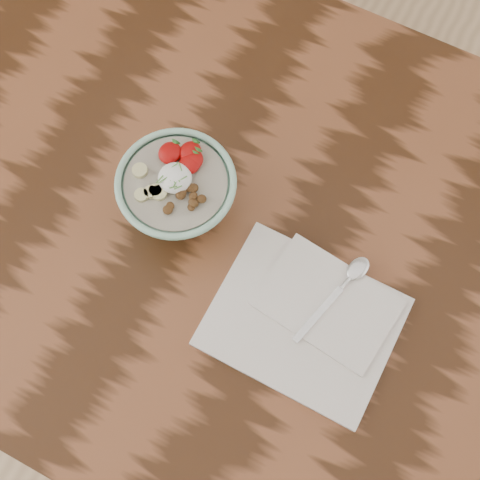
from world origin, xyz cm
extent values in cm
cube|color=#361D0D|center=(0.00, 0.00, 73.00)|extent=(160.00, 90.00, 4.00)
cylinder|color=#4C2D19|center=(-72.00, 37.00, 35.50)|extent=(7.00, 7.00, 71.00)
cylinder|color=#95C9B0|center=(0.53, -2.41, 75.55)|extent=(7.64, 7.64, 1.09)
torus|color=#95C9B0|center=(0.53, -2.41, 84.46)|extent=(17.37, 17.37, 1.00)
cylinder|color=#A59D89|center=(0.53, -2.41, 83.91)|extent=(14.73, 14.73, 0.91)
ellipsoid|color=white|center=(0.38, -2.17, 85.29)|extent=(4.80, 4.80, 2.64)
ellipsoid|color=#980707|center=(-2.19, 0.96, 85.26)|extent=(3.26, 3.59, 1.79)
cone|color=#286623|center=(-2.19, 2.43, 85.56)|extent=(1.40, 1.03, 1.52)
ellipsoid|color=#980707|center=(1.19, 1.46, 85.20)|extent=(3.03, 3.33, 1.67)
cone|color=#286623|center=(1.19, 2.82, 85.50)|extent=(1.40, 1.03, 1.52)
ellipsoid|color=#980707|center=(1.14, 0.78, 85.21)|extent=(3.08, 3.39, 1.70)
cone|color=#286623|center=(1.14, 2.17, 85.51)|extent=(1.40, 1.03, 1.52)
ellipsoid|color=#980707|center=(0.28, 2.47, 85.22)|extent=(3.10, 3.41, 1.70)
cone|color=#286623|center=(0.28, 3.86, 85.52)|extent=(1.40, 1.03, 1.52)
cylinder|color=#CBC485|center=(-2.66, -6.43, 84.76)|extent=(1.98, 1.98, 0.70)
cylinder|color=#CBC485|center=(-1.24, -4.90, 84.76)|extent=(1.88, 1.88, 0.70)
cylinder|color=#CBC485|center=(-0.60, -4.97, 84.76)|extent=(2.21, 2.21, 0.70)
cylinder|color=#CBC485|center=(-4.77, -3.23, 84.76)|extent=(2.22, 2.22, 0.70)
cylinder|color=#CBC485|center=(-1.77, -5.44, 84.76)|extent=(1.85, 1.85, 0.70)
ellipsoid|color=brown|center=(3.31, -2.14, 84.85)|extent=(1.97, 1.97, 0.85)
ellipsoid|color=brown|center=(1.73, -6.70, 84.86)|extent=(1.91, 1.91, 0.99)
ellipsoid|color=brown|center=(2.15, -3.68, 84.95)|extent=(2.00, 2.06, 1.28)
ellipsoid|color=brown|center=(3.22, -2.38, 84.80)|extent=(1.58, 1.49, 0.97)
ellipsoid|color=brown|center=(1.73, -5.98, 84.79)|extent=(1.62, 1.58, 0.92)
ellipsoid|color=brown|center=(3.86, -3.26, 84.84)|extent=(1.27, 1.43, 0.83)
ellipsoid|color=brown|center=(4.42, -4.86, 84.77)|extent=(1.56, 1.54, 0.69)
ellipsoid|color=brown|center=(2.29, -3.90, 84.91)|extent=(1.66, 1.79, 0.85)
ellipsoid|color=brown|center=(4.41, -4.17, 84.91)|extent=(1.66, 1.33, 1.06)
ellipsoid|color=brown|center=(5.13, -3.09, 84.84)|extent=(1.91, 1.91, 0.88)
ellipsoid|color=brown|center=(2.66, -2.39, 84.85)|extent=(1.71, 1.73, 1.00)
cylinder|color=#558E3C|center=(1.81, -3.62, 86.36)|extent=(0.87, 1.04, 0.22)
cylinder|color=#558E3C|center=(0.19, -2.59, 86.36)|extent=(0.63, 1.44, 0.23)
cylinder|color=#558E3C|center=(0.11, -1.99, 86.36)|extent=(1.09, 0.28, 0.22)
cylinder|color=#558E3C|center=(1.17, -2.64, 86.36)|extent=(0.95, 0.48, 0.21)
cylinder|color=#558E3C|center=(-0.31, -1.02, 86.36)|extent=(0.70, 1.45, 0.23)
cylinder|color=#558E3C|center=(1.17, -3.20, 86.36)|extent=(0.24, 1.31, 0.23)
cylinder|color=#558E3C|center=(0.43, -2.23, 86.36)|extent=(0.52, 1.24, 0.22)
cylinder|color=#558E3C|center=(-1.06, -3.72, 86.36)|extent=(0.45, 1.48, 0.23)
cylinder|color=#558E3C|center=(1.20, -3.89, 86.36)|extent=(0.94, 0.86, 0.22)
cylinder|color=#558E3C|center=(0.59, -0.74, 86.36)|extent=(1.06, 1.10, 0.23)
cylinder|color=#558E3C|center=(0.48, -2.87, 86.36)|extent=(1.42, 0.93, 0.23)
cylinder|color=#558E3C|center=(1.71, -2.18, 86.36)|extent=(0.89, 1.36, 0.23)
cylinder|color=#558E3C|center=(0.31, -2.69, 86.36)|extent=(1.06, 0.71, 0.22)
cylinder|color=#558E3C|center=(-0.61, -3.64, 86.36)|extent=(0.86, 1.45, 0.23)
cube|color=silver|center=(25.00, -10.01, 75.50)|extent=(26.16, 21.19, 1.00)
cube|color=silver|center=(27.00, -6.01, 76.30)|extent=(20.34, 15.04, 0.60)
cube|color=silver|center=(26.47, -8.37, 76.76)|extent=(3.55, 10.34, 0.32)
cylinder|color=silver|center=(28.10, -2.00, 76.92)|extent=(1.29, 2.79, 0.63)
ellipsoid|color=silver|center=(28.75, 0.52, 77.03)|extent=(3.72, 4.72, 0.86)
camera|label=1|loc=(26.97, -33.62, 170.21)|focal=50.00mm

